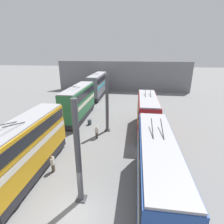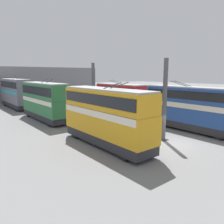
{
  "view_description": "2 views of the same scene",
  "coord_description": "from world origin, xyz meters",
  "px_view_note": "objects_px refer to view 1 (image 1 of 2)",
  "views": [
    {
      "loc": [
        -8.47,
        -3.7,
        10.54
      ],
      "look_at": [
        13.27,
        -0.69,
        2.85
      ],
      "focal_mm": 28.0,
      "sensor_mm": 36.0,
      "label": 1
    },
    {
      "loc": [
        -11.6,
        16.73,
        6.4
      ],
      "look_at": [
        7.7,
        1.33,
        2.06
      ],
      "focal_mm": 35.0,
      "sensor_mm": 36.0,
      "label": 2
    }
  ],
  "objects_px": {
    "bus_left_near": "(156,168)",
    "person_by_right_row": "(53,163)",
    "bus_right_far": "(97,84)",
    "bus_right_mid": "(79,101)",
    "bus_right_near": "(26,145)",
    "person_aisle_midway": "(97,132)",
    "bus_left_far": "(147,112)",
    "oil_drum": "(90,122)"
  },
  "relations": [
    {
      "from": "person_aisle_midway",
      "to": "oil_drum",
      "type": "distance_m",
      "value": 4.64
    },
    {
      "from": "bus_right_far",
      "to": "person_by_right_row",
      "type": "height_order",
      "value": "bus_right_far"
    },
    {
      "from": "person_aisle_midway",
      "to": "oil_drum",
      "type": "height_order",
      "value": "person_aisle_midway"
    },
    {
      "from": "bus_left_near",
      "to": "person_by_right_row",
      "type": "bearing_deg",
      "value": 76.46
    },
    {
      "from": "person_by_right_row",
      "to": "oil_drum",
      "type": "relative_size",
      "value": 2.06
    },
    {
      "from": "bus_right_far",
      "to": "bus_left_far",
      "type": "bearing_deg",
      "value": -148.87
    },
    {
      "from": "bus_right_near",
      "to": "person_by_right_row",
      "type": "relative_size",
      "value": 6.3
    },
    {
      "from": "bus_right_near",
      "to": "bus_left_near",
      "type": "bearing_deg",
      "value": -98.27
    },
    {
      "from": "person_aisle_midway",
      "to": "oil_drum",
      "type": "bearing_deg",
      "value": 9.96
    },
    {
      "from": "person_aisle_midway",
      "to": "bus_right_near",
      "type": "bearing_deg",
      "value": 133.49
    },
    {
      "from": "bus_right_near",
      "to": "person_aisle_midway",
      "type": "relative_size",
      "value": 6.26
    },
    {
      "from": "bus_right_far",
      "to": "person_aisle_midway",
      "type": "height_order",
      "value": "bus_right_far"
    },
    {
      "from": "bus_right_near",
      "to": "bus_right_far",
      "type": "height_order",
      "value": "bus_right_far"
    },
    {
      "from": "bus_left_far",
      "to": "bus_right_mid",
      "type": "relative_size",
      "value": 0.86
    },
    {
      "from": "bus_right_near",
      "to": "bus_right_far",
      "type": "bearing_deg",
      "value": 0.0
    },
    {
      "from": "bus_left_far",
      "to": "person_aisle_midway",
      "type": "distance_m",
      "value": 7.27
    },
    {
      "from": "bus_right_mid",
      "to": "oil_drum",
      "type": "distance_m",
      "value": 4.27
    },
    {
      "from": "bus_right_mid",
      "to": "oil_drum",
      "type": "bearing_deg",
      "value": -136.46
    },
    {
      "from": "bus_right_far",
      "to": "person_aisle_midway",
      "type": "xyz_separation_m",
      "value": [
        -20.81,
        -4.39,
        -2.22
      ]
    },
    {
      "from": "bus_right_near",
      "to": "person_aisle_midway",
      "type": "distance_m",
      "value": 8.93
    },
    {
      "from": "bus_left_near",
      "to": "person_by_right_row",
      "type": "xyz_separation_m",
      "value": [
        2.13,
        8.86,
        -1.97
      ]
    },
    {
      "from": "bus_left_near",
      "to": "bus_left_far",
      "type": "relative_size",
      "value": 1.16
    },
    {
      "from": "person_by_right_row",
      "to": "oil_drum",
      "type": "xyz_separation_m",
      "value": [
        11.06,
        -0.5,
        -0.47
      ]
    },
    {
      "from": "person_by_right_row",
      "to": "oil_drum",
      "type": "height_order",
      "value": "person_by_right_row"
    },
    {
      "from": "person_by_right_row",
      "to": "bus_left_near",
      "type": "bearing_deg",
      "value": 161.68
    },
    {
      "from": "bus_left_far",
      "to": "bus_right_far",
      "type": "xyz_separation_m",
      "value": [
        17.75,
        10.72,
        0.35
      ]
    },
    {
      "from": "bus_right_mid",
      "to": "bus_right_near",
      "type": "bearing_deg",
      "value": 180.0
    },
    {
      "from": "bus_left_far",
      "to": "bus_left_near",
      "type": "bearing_deg",
      "value": 180.0
    },
    {
      "from": "bus_right_mid",
      "to": "person_aisle_midway",
      "type": "relative_size",
      "value": 6.59
    },
    {
      "from": "bus_right_mid",
      "to": "bus_right_far",
      "type": "bearing_deg",
      "value": 0.0
    },
    {
      "from": "bus_right_far",
      "to": "bus_left_near",
      "type": "bearing_deg",
      "value": -160.26
    },
    {
      "from": "bus_right_mid",
      "to": "bus_right_far",
      "type": "xyz_separation_m",
      "value": [
        14.17,
        0.0,
        0.15
      ]
    },
    {
      "from": "person_by_right_row",
      "to": "bus_right_far",
      "type": "bearing_deg",
      "value": -90.94
    },
    {
      "from": "oil_drum",
      "to": "bus_right_near",
      "type": "bearing_deg",
      "value": 168.52
    },
    {
      "from": "bus_right_mid",
      "to": "bus_right_far",
      "type": "height_order",
      "value": "bus_right_far"
    },
    {
      "from": "person_aisle_midway",
      "to": "bus_right_far",
      "type": "bearing_deg",
      "value": -4.2
    },
    {
      "from": "bus_right_mid",
      "to": "oil_drum",
      "type": "relative_size",
      "value": 13.67
    },
    {
      "from": "bus_left_near",
      "to": "bus_left_far",
      "type": "distance_m",
      "value": 12.11
    },
    {
      "from": "bus_left_near",
      "to": "person_by_right_row",
      "type": "relative_size",
      "value": 6.57
    },
    {
      "from": "bus_left_far",
      "to": "bus_right_mid",
      "type": "bearing_deg",
      "value": 71.56
    },
    {
      "from": "bus_right_mid",
      "to": "person_aisle_midway",
      "type": "distance_m",
      "value": 8.22
    },
    {
      "from": "bus_left_far",
      "to": "bus_right_mid",
      "type": "height_order",
      "value": "bus_right_mid"
    }
  ]
}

